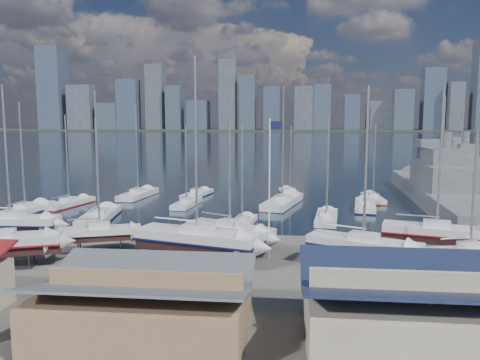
# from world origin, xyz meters

# --- Properties ---
(ground) EXTENTS (1400.00, 1400.00, 0.00)m
(ground) POSITION_xyz_m (0.00, -10.00, 0.00)
(ground) COLOR #605E59
(ground) RESTS_ON ground
(water) EXTENTS (1400.00, 600.00, 0.40)m
(water) POSITION_xyz_m (0.00, 300.00, -0.15)
(water) COLOR #192D39
(water) RESTS_ON ground
(far_shore) EXTENTS (1400.00, 80.00, 2.20)m
(far_shore) POSITION_xyz_m (0.00, 560.00, 1.10)
(far_shore) COLOR #2D332D
(far_shore) RESTS_ON ground
(skyline) EXTENTS (639.14, 43.80, 107.69)m
(skyline) POSITION_xyz_m (-7.83, 553.76, 39.09)
(skyline) COLOR #475166
(skyline) RESTS_ON far_shore
(shed_grey) EXTENTS (12.60, 8.40, 4.17)m
(shed_grey) POSITION_xyz_m (0.00, -26.00, 2.15)
(shed_grey) COLOR #8C6B4C
(shed_grey) RESTS_ON ground
(shed_blue) EXTENTS (13.65, 9.45, 4.71)m
(shed_blue) POSITION_xyz_m (16.00, -26.00, 2.42)
(shed_blue) COLOR #BFB293
(shed_blue) RESTS_ON ground
(sailboat_cradle_0) EXTENTS (10.39, 3.35, 16.54)m
(sailboat_cradle_0) POSITION_xyz_m (-20.95, -6.13, 2.10)
(sailboat_cradle_0) COLOR #2D2D33
(sailboat_cradle_0) RESTS_ON ground
(sailboat_cradle_2) EXTENTS (8.16, 4.68, 13.09)m
(sailboat_cradle_2) POSITION_xyz_m (-10.09, -8.58, 1.93)
(sailboat_cradle_2) COLOR #2D2D33
(sailboat_cradle_2) RESTS_ON ground
(sailboat_cradle_3) EXTENTS (11.96, 6.26, 18.42)m
(sailboat_cradle_3) POSITION_xyz_m (0.21, -11.38, 2.20)
(sailboat_cradle_3) COLOR #2D2D33
(sailboat_cradle_3) RESTS_ON ground
(sailboat_cradle_4) EXTENTS (9.31, 6.64, 15.09)m
(sailboat_cradle_4) POSITION_xyz_m (2.64, -7.06, 2.03)
(sailboat_cradle_4) COLOR #2D2D33
(sailboat_cradle_4) RESTS_ON ground
(sailboat_cradle_5) EXTENTS (9.96, 6.75, 15.78)m
(sailboat_cradle_5) POSITION_xyz_m (14.88, -11.56, 2.06)
(sailboat_cradle_5) COLOR #2D2D33
(sailboat_cradle_5) RESTS_ON ground
(sailboat_cradle_6) EXTENTS (10.41, 5.43, 16.19)m
(sailboat_cradle_6) POSITION_xyz_m (22.63, -6.00, 2.08)
(sailboat_cradle_6) COLOR #2D2D33
(sailboat_cradle_6) RESTS_ON ground
(sailboat_cradle_7) EXTENTS (7.56, 4.09, 12.19)m
(sailboat_cradle_7) POSITION_xyz_m (23.48, -12.25, 1.88)
(sailboat_cradle_7) COLOR #2D2D33
(sailboat_cradle_7) RESTS_ON ground
(sailboat_moored_0) EXTENTS (3.32, 10.91, 16.20)m
(sailboat_moored_0) POSITION_xyz_m (-28.12, 8.61, 0.31)
(sailboat_moored_0) COLOR black
(sailboat_moored_0) RESTS_ON water
(sailboat_moored_1) EXTENTS (4.71, 10.00, 14.43)m
(sailboat_moored_1) POSITION_xyz_m (-24.74, 14.74, 0.31)
(sailboat_moored_1) COLOR black
(sailboat_moored_1) RESTS_ON water
(sailboat_moored_2) EXTENTS (4.18, 11.14, 16.42)m
(sailboat_moored_2) POSITION_xyz_m (-16.98, 23.88, 0.32)
(sailboat_moored_2) COLOR black
(sailboat_moored_2) RESTS_ON water
(sailboat_moored_3) EXTENTS (4.89, 12.00, 17.42)m
(sailboat_moored_3) POSITION_xyz_m (-16.08, 5.50, 0.31)
(sailboat_moored_3) COLOR black
(sailboat_moored_3) RESTS_ON water
(sailboat_moored_4) EXTENTS (3.26, 8.89, 13.12)m
(sailboat_moored_4) POSITION_xyz_m (-7.02, 16.79, 0.32)
(sailboat_moored_4) COLOR black
(sailboat_moored_4) RESTS_ON water
(sailboat_moored_5) EXTENTS (4.36, 9.44, 13.62)m
(sailboat_moored_5) POSITION_xyz_m (-7.21, 25.78, 0.31)
(sailboat_moored_5) COLOR black
(sailboat_moored_5) RESTS_ON water
(sailboat_moored_6) EXTENTS (3.28, 8.91, 13.03)m
(sailboat_moored_6) POSITION_xyz_m (2.78, 3.61, 0.31)
(sailboat_moored_6) COLOR black
(sailboat_moored_6) RESTS_ON water
(sailboat_moored_7) EXTENTS (6.41, 12.93, 18.81)m
(sailboat_moored_7) POSITION_xyz_m (7.42, 18.59, 0.33)
(sailboat_moored_7) COLOR black
(sailboat_moored_7) RESTS_ON water
(sailboat_moored_8) EXTENTS (4.33, 8.79, 12.66)m
(sailboat_moored_8) POSITION_xyz_m (8.62, 29.30, 0.31)
(sailboat_moored_8) COLOR black
(sailboat_moored_8) RESTS_ON water
(sailboat_moored_9) EXTENTS (3.70, 9.66, 14.22)m
(sailboat_moored_9) POSITION_xyz_m (13.27, 8.08, 0.32)
(sailboat_moored_9) COLOR black
(sailboat_moored_9) RESTS_ON water
(sailboat_moored_10) EXTENTS (4.36, 10.59, 15.37)m
(sailboat_moored_10) POSITION_xyz_m (19.60, 17.50, 0.31)
(sailboat_moored_10) COLOR black
(sailboat_moored_10) RESTS_ON water
(sailboat_moored_11) EXTENTS (2.79, 8.87, 13.13)m
(sailboat_moored_11) POSITION_xyz_m (21.93, 24.42, 0.31)
(sailboat_moored_11) COLOR black
(sailboat_moored_11) RESTS_ON water
(naval_ship_east) EXTENTS (11.03, 49.09, 18.38)m
(naval_ship_east) POSITION_xyz_m (32.02, 23.65, 1.67)
(naval_ship_east) COLOR slate
(naval_ship_east) RESTS_ON water
(naval_ship_west) EXTENTS (8.76, 39.48, 17.52)m
(naval_ship_west) POSITION_xyz_m (44.26, 50.59, 1.67)
(naval_ship_west) COLOR slate
(naval_ship_west) RESTS_ON water
(car_a) EXTENTS (2.39, 4.15, 1.33)m
(car_a) POSITION_xyz_m (-5.24, -18.09, 0.66)
(car_a) COLOR gray
(car_a) RESTS_ON ground
(car_b) EXTENTS (4.76, 1.96, 1.54)m
(car_b) POSITION_xyz_m (-0.53, -20.97, 0.77)
(car_b) COLOR gray
(car_b) RESTS_ON ground
(car_c) EXTENTS (2.71, 5.70, 1.57)m
(car_c) POSITION_xyz_m (-2.46, -18.84, 0.79)
(car_c) COLOR gray
(car_c) RESTS_ON ground
(car_d) EXTENTS (3.56, 5.86, 1.59)m
(car_d) POSITION_xyz_m (11.65, -20.31, 0.79)
(car_d) COLOR gray
(car_d) RESTS_ON ground
(flagpole) EXTENTS (1.15, 0.12, 13.10)m
(flagpole) POSITION_xyz_m (6.71, -9.25, 7.62)
(flagpole) COLOR white
(flagpole) RESTS_ON ground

